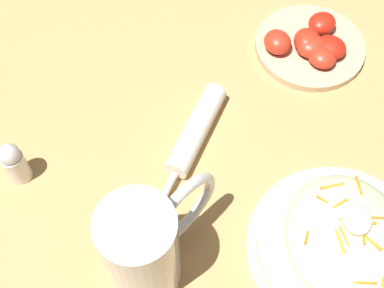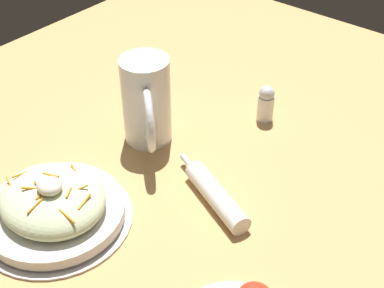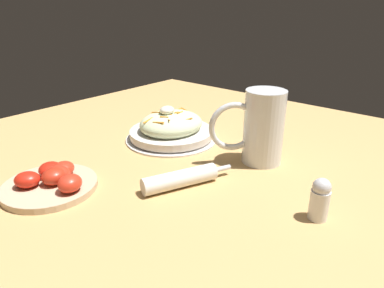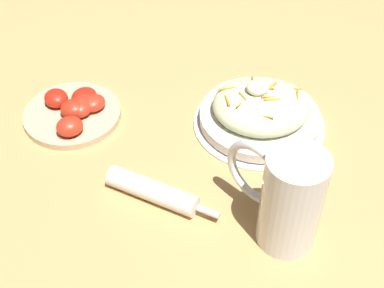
{
  "view_description": "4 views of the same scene",
  "coord_description": "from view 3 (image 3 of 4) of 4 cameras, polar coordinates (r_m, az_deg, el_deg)",
  "views": [
    {
      "loc": [
        0.39,
        0.01,
        0.64
      ],
      "look_at": [
        0.07,
        0.01,
        0.09
      ],
      "focal_mm": 47.99,
      "sensor_mm": 36.0,
      "label": 1
    },
    {
      "loc": [
        -0.36,
        0.52,
        0.61
      ],
      "look_at": [
        0.06,
        -0.0,
        0.08
      ],
      "focal_mm": 50.52,
      "sensor_mm": 36.0,
      "label": 2
    },
    {
      "loc": [
        -0.44,
        -0.39,
        0.33
      ],
      "look_at": [
        0.08,
        0.06,
        0.05
      ],
      "focal_mm": 32.57,
      "sensor_mm": 36.0,
      "label": 3
    },
    {
      "loc": [
        0.1,
        -0.54,
        0.67
      ],
      "look_at": [
        0.06,
        0.06,
        0.08
      ],
      "focal_mm": 51.61,
      "sensor_mm": 36.0,
      "label": 4
    }
  ],
  "objects": [
    {
      "name": "ground_plane",
      "position": [
        0.67,
        -1.03,
        -7.39
      ],
      "size": [
        1.43,
        1.43,
        0.0
      ],
      "primitive_type": "plane",
      "color": "tan"
    },
    {
      "name": "tomato_plate",
      "position": [
        0.72,
        -21.97,
        -5.64
      ],
      "size": [
        0.18,
        0.18,
        0.04
      ],
      "color": "#D1B28E",
      "rests_on": "ground_plane"
    },
    {
      "name": "salad_plate",
      "position": [
        0.9,
        -3.42,
        2.54
      ],
      "size": [
        0.24,
        0.24,
        0.09
      ],
      "color": "silver",
      "rests_on": "ground_plane"
    },
    {
      "name": "salt_shaker",
      "position": [
        0.61,
        20.22,
        -8.42
      ],
      "size": [
        0.03,
        0.03,
        0.07
      ],
      "color": "white",
      "rests_on": "ground_plane"
    },
    {
      "name": "napkin_roll",
      "position": [
        0.68,
        -1.68,
        -5.6
      ],
      "size": [
        0.18,
        0.09,
        0.03
      ],
      "color": "white",
      "rests_on": "ground_plane"
    },
    {
      "name": "beer_mug",
      "position": [
        0.77,
        11.23,
        2.0
      ],
      "size": [
        0.14,
        0.13,
        0.16
      ],
      "color": "white",
      "rests_on": "ground_plane"
    }
  ]
}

